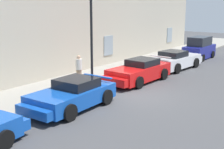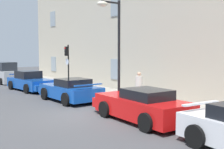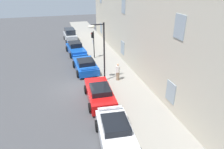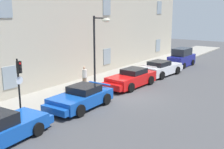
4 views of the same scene
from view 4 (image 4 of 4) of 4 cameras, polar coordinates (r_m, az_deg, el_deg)
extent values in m
plane|color=#444447|center=(19.91, 3.61, -4.54)|extent=(80.00, 80.00, 0.00)
cube|color=gray|center=(22.25, -5.34, -2.50)|extent=(60.00, 3.84, 0.14)
cube|color=#BCB29E|center=(24.51, -13.24, 10.33)|extent=(39.88, 4.69, 10.01)
cube|color=#8C99A3|center=(19.85, -19.79, -0.56)|extent=(1.10, 0.06, 1.50)
cube|color=#8C99A3|center=(27.13, -1.02, 3.65)|extent=(1.10, 0.06, 1.50)
cube|color=#8C99A3|center=(36.12, 9.22, 5.79)|extent=(1.10, 0.06, 1.50)
cube|color=#8C99A3|center=(19.37, -20.84, 12.81)|extent=(1.10, 0.06, 1.50)
cube|color=#8C99A3|center=(26.78, -1.06, 13.42)|extent=(1.10, 0.06, 1.50)
cube|color=#8C99A3|center=(35.85, 9.48, 13.11)|extent=(1.10, 0.06, 1.50)
cube|color=#144CB2|center=(14.12, -21.41, -10.62)|extent=(4.56, 2.21, 0.72)
cube|color=#144CB2|center=(15.30, -15.61, -8.71)|extent=(1.47, 1.79, 0.39)
cylinder|color=black|center=(15.64, -19.46, -8.93)|extent=(0.69, 0.30, 0.67)
cylinder|color=black|center=(14.36, -14.69, -10.58)|extent=(0.69, 0.30, 0.67)
cube|color=#144CB2|center=(17.79, -6.23, -4.85)|extent=(4.24, 2.16, 0.70)
cube|color=black|center=(17.86, -5.63, -2.88)|extent=(1.72, 1.67, 0.43)
cube|color=#144CB2|center=(16.54, -10.35, -6.69)|extent=(1.31, 1.90, 0.38)
cube|color=#144CB2|center=(19.08, -2.56, -1.78)|extent=(0.22, 1.72, 0.06)
cylinder|color=black|center=(16.30, -6.42, -7.24)|extent=(0.74, 0.26, 0.73)
cylinder|color=black|center=(17.61, -11.47, -5.88)|extent=(0.74, 0.26, 0.73)
cylinder|color=black|center=(18.24, -1.14, -4.96)|extent=(0.74, 0.26, 0.73)
cylinder|color=black|center=(19.42, -6.04, -3.91)|extent=(0.74, 0.26, 0.73)
cube|color=red|center=(22.53, 3.90, -0.95)|extent=(4.60, 2.09, 0.80)
cube|color=black|center=(22.66, 4.41, 0.69)|extent=(1.88, 1.58, 0.40)
cube|color=red|center=(21.00, 0.78, -2.22)|extent=(1.44, 1.79, 0.44)
cylinder|color=black|center=(20.95, 3.79, -2.63)|extent=(0.73, 0.28, 0.72)
cylinder|color=black|center=(22.04, -0.19, -1.82)|extent=(0.73, 0.28, 0.72)
cylinder|color=black|center=(23.23, 7.76, -1.17)|extent=(0.73, 0.28, 0.72)
cylinder|color=black|center=(24.21, 3.97, -0.50)|extent=(0.73, 0.28, 0.72)
cube|color=white|center=(26.71, 9.79, 1.07)|extent=(4.68, 2.30, 0.76)
cube|color=black|center=(26.31, 9.45, 2.22)|extent=(1.94, 1.68, 0.42)
cube|color=white|center=(28.42, 11.88, 1.50)|extent=(1.51, 1.87, 0.42)
cube|color=white|center=(24.86, 7.33, 1.69)|extent=(0.30, 1.63, 0.06)
cylinder|color=black|center=(28.41, 9.61, 1.35)|extent=(0.75, 0.30, 0.73)
cylinder|color=black|center=(27.49, 12.99, 0.82)|extent=(0.75, 0.30, 0.73)
cylinder|color=black|center=(26.10, 6.37, 0.44)|extent=(0.75, 0.30, 0.73)
cylinder|color=black|center=(25.09, 9.95, -0.18)|extent=(0.75, 0.30, 0.73)
cube|color=navy|center=(31.48, 13.79, 2.78)|extent=(3.98, 1.64, 1.09)
cube|color=#1E232B|center=(31.33, 13.88, 4.45)|extent=(2.39, 1.43, 0.77)
cylinder|color=black|center=(30.16, 14.24, 1.69)|extent=(0.62, 0.21, 0.62)
cylinder|color=black|center=(30.78, 11.54, 2.05)|extent=(0.62, 0.21, 0.62)
cylinder|color=black|center=(32.33, 15.88, 2.33)|extent=(0.62, 0.21, 0.62)
cylinder|color=black|center=(32.91, 13.32, 2.66)|extent=(0.62, 0.21, 0.62)
cylinder|color=black|center=(16.53, -18.18, -2.49)|extent=(0.10, 0.10, 3.23)
cube|color=black|center=(16.16, -18.17, 1.41)|extent=(0.22, 0.20, 0.66)
sphere|color=red|center=(16.03, -17.99, 2.10)|extent=(0.12, 0.12, 0.12)
sphere|color=black|center=(16.07, -17.94, 1.37)|extent=(0.12, 0.12, 0.12)
sphere|color=black|center=(16.11, -17.89, 0.64)|extent=(0.12, 0.12, 0.12)
cylinder|color=white|center=(16.35, -18.07, -1.15)|extent=(0.44, 0.02, 0.44)
cylinder|color=black|center=(20.30, -3.54, 4.05)|extent=(0.14, 0.14, 5.41)
cube|color=black|center=(19.72, -2.39, 11.25)|extent=(0.08, 1.10, 0.08)
ellipsoid|color=#EAE5C6|center=(19.42, -1.20, 10.85)|extent=(0.44, 0.60, 0.28)
cylinder|color=#8C7259|center=(21.72, -5.54, -1.61)|extent=(0.43, 0.43, 0.80)
cylinder|color=silver|center=(21.55, -5.58, 0.23)|extent=(0.54, 0.54, 0.62)
sphere|color=tan|center=(21.46, -5.61, 1.35)|extent=(0.22, 0.22, 0.22)
camera|label=1|loc=(3.93, 0.36, -7.14)|focal=48.14mm
camera|label=2|loc=(27.63, 28.23, 5.08)|focal=45.22mm
camera|label=3|loc=(33.76, 22.03, 17.07)|focal=33.30mm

